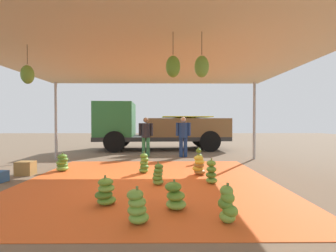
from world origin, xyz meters
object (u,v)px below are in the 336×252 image
at_px(banana_bunch_2, 144,164).
at_px(banana_bunch_7, 175,197).
at_px(banana_bunch_1, 137,207).
at_px(banana_bunch_8, 106,192).
at_px(worker_0, 183,134).
at_px(banana_bunch_3, 62,163).
at_px(banana_bunch_5, 158,175).
at_px(crate_0, 26,168).
at_px(worker_1, 146,134).
at_px(banana_bunch_0, 211,173).
at_px(banana_bunch_4, 199,166).
at_px(cargo_truck_main, 156,126).
at_px(banana_bunch_9, 199,157).
at_px(banana_bunch_6, 227,205).

relative_size(banana_bunch_2, banana_bunch_7, 1.22).
height_order(banana_bunch_1, banana_bunch_7, banana_bunch_1).
height_order(banana_bunch_8, worker_0, worker_0).
bearing_deg(banana_bunch_1, worker_0, 79.57).
bearing_deg(banana_bunch_8, banana_bunch_3, 126.30).
bearing_deg(banana_bunch_5, banana_bunch_3, 152.48).
bearing_deg(banana_bunch_8, banana_bunch_7, -10.48).
bearing_deg(crate_0, worker_0, 34.11).
bearing_deg(crate_0, worker_1, 47.56).
bearing_deg(worker_0, banana_bunch_0, -85.02).
xyz_separation_m(banana_bunch_1, banana_bunch_2, (-0.21, 3.11, 0.03)).
xyz_separation_m(banana_bunch_4, cargo_truck_main, (-1.43, 5.73, 0.93)).
height_order(banana_bunch_7, banana_bunch_8, banana_bunch_8).
relative_size(cargo_truck_main, worker_1, 4.20).
bearing_deg(banana_bunch_5, worker_1, 98.80).
xyz_separation_m(banana_bunch_3, banana_bunch_9, (4.12, 1.12, 0.01)).
height_order(banana_bunch_3, banana_bunch_7, banana_bunch_3).
bearing_deg(banana_bunch_2, crate_0, -176.81).
height_order(banana_bunch_9, cargo_truck_main, cargo_truck_main).
distance_m(worker_0, crate_0, 5.47).
distance_m(banana_bunch_2, crate_0, 3.18).
height_order(banana_bunch_3, banana_bunch_9, banana_bunch_9).
xyz_separation_m(worker_1, crate_0, (-2.95, -3.23, -0.76)).
bearing_deg(worker_0, crate_0, -145.89).
distance_m(banana_bunch_3, banana_bunch_6, 5.15).
bearing_deg(worker_1, banana_bunch_3, -128.01).
bearing_deg(cargo_truck_main, banana_bunch_1, -89.05).
bearing_deg(banana_bunch_1, banana_bunch_3, 127.50).
relative_size(banana_bunch_1, banana_bunch_6, 0.91).
distance_m(banana_bunch_5, banana_bunch_8, 1.48).
bearing_deg(banana_bunch_6, cargo_truck_main, 99.33).
height_order(banana_bunch_5, banana_bunch_7, banana_bunch_5).
bearing_deg(banana_bunch_9, banana_bunch_1, -108.61).
xyz_separation_m(banana_bunch_0, banana_bunch_5, (-1.22, -0.08, -0.03)).
relative_size(banana_bunch_4, banana_bunch_5, 1.08).
xyz_separation_m(banana_bunch_9, worker_1, (-1.95, 1.65, 0.69)).
bearing_deg(banana_bunch_1, crate_0, 139.05).
bearing_deg(banana_bunch_7, banana_bunch_2, 106.21).
height_order(banana_bunch_4, worker_1, worker_1).
relative_size(banana_bunch_4, worker_1, 0.35).
relative_size(banana_bunch_7, banana_bunch_9, 0.88).
bearing_deg(crate_0, banana_bunch_8, -38.97).
height_order(worker_1, crate_0, worker_1).
bearing_deg(banana_bunch_3, banana_bunch_0, -18.96).
bearing_deg(banana_bunch_5, worker_0, 77.82).
distance_m(banana_bunch_8, worker_0, 5.59).
bearing_deg(worker_1, banana_bunch_2, -85.78).
bearing_deg(cargo_truck_main, banana_bunch_3, -115.29).
relative_size(banana_bunch_5, worker_0, 0.32).
distance_m(banana_bunch_3, worker_1, 3.59).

